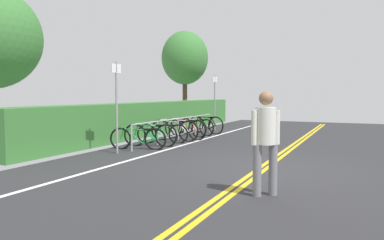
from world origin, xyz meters
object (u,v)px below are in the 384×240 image
bicycle_4 (185,129)px  bicycle_2 (163,134)px  bicycle_0 (138,138)px  tree_mid (185,58)px  bike_rack (178,123)px  sign_post_near (117,99)px  bicycle_5 (188,128)px  bicycle_1 (150,135)px  bicycle_6 (196,127)px  bicycle_7 (206,125)px  pedestrian (266,136)px  bicycle_3 (174,130)px  sign_post_far (215,98)px

bicycle_4 → bicycle_2: bearing=171.6°
bicycle_0 → tree_mid: tree_mid is taller
bike_rack → sign_post_near: sign_post_near is taller
bicycle_0 → bicycle_5: 3.64m
bicycle_1 → bicycle_6: (3.54, 0.00, -0.02)m
bicycle_7 → pedestrian: 9.63m
bicycle_4 → sign_post_near: sign_post_near is taller
bicycle_3 → pedestrian: bearing=-141.3°
sign_post_far → bike_rack: bearing=-178.2°
bicycle_4 → bicycle_6: size_ratio=1.07×
bicycle_4 → bicycle_5: size_ratio=1.03×
bicycle_0 → sign_post_far: size_ratio=0.69×
bicycle_4 → bicycle_7: bicycle_4 is taller
bicycle_7 → bicycle_1: bearing=178.7°
bicycle_3 → bicycle_7: bicycle_3 is taller
bicycle_1 → bicycle_4: (2.11, -0.18, 0.01)m
pedestrian → sign_post_near: 5.42m
bike_rack → bicycle_6: bearing=2.2°
sign_post_far → tree_mid: tree_mid is taller
bicycle_5 → tree_mid: size_ratio=0.35×
sign_post_near → bicycle_5: bearing=-0.3°
bicycle_3 → sign_post_near: (-3.12, 0.16, 1.13)m
bicycle_5 → pedestrian: bearing=-146.5°
bicycle_1 → bicycle_7: size_ratio=1.01×
sign_post_near → pedestrian: bearing=-118.7°
bicycle_4 → bicycle_0: bearing=176.3°
bicycle_4 → bicycle_7: bearing=2.2°
bicycle_7 → tree_mid: 5.77m
bike_rack → bicycle_1: bike_rack is taller
bicycle_0 → bicycle_7: bearing=-1.1°
bicycle_0 → bicycle_1: (0.71, 0.00, 0.03)m
tree_mid → bicycle_4: bearing=-154.4°
bicycle_2 → bicycle_4: bicycle_4 is taller
pedestrian → bicycle_0: bearing=53.1°
bicycle_2 → sign_post_near: 2.67m
bicycle_2 → bicycle_3: (0.72, -0.06, 0.04)m
pedestrian → bicycle_6: bearing=30.9°
bicycle_3 → bicycle_6: size_ratio=1.10×
sign_post_near → bicycle_2: bearing=-2.3°
bicycle_1 → sign_post_far: (5.70, 0.06, 1.11)m
bicycle_0 → sign_post_far: sign_post_far is taller
bicycle_5 → bicycle_7: 1.36m
bicycle_6 → sign_post_far: (2.16, 0.06, 1.13)m
bicycle_7 → sign_post_near: (-5.88, 0.20, 1.13)m
bicycle_1 → pedestrian: size_ratio=1.03×
bicycle_6 → bicycle_7: (0.74, -0.10, 0.03)m
bicycle_6 → bicycle_7: 0.75m
bicycle_0 → pedestrian: 5.82m
bicycle_3 → bicycle_4: (0.59, -0.13, -0.00)m
bicycle_4 → bicycle_6: bearing=7.4°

